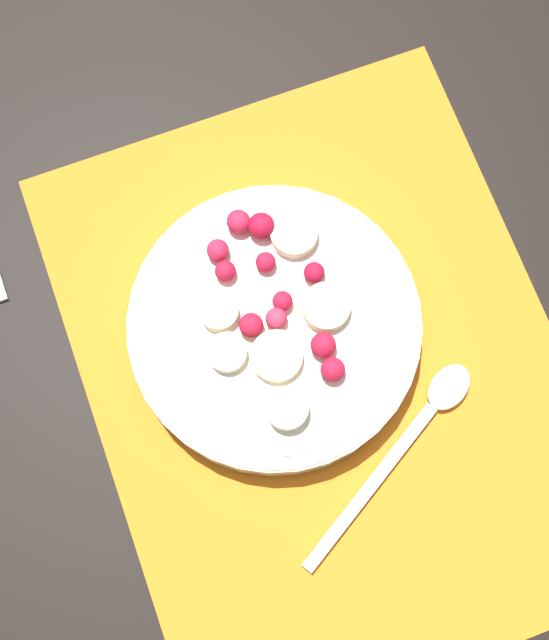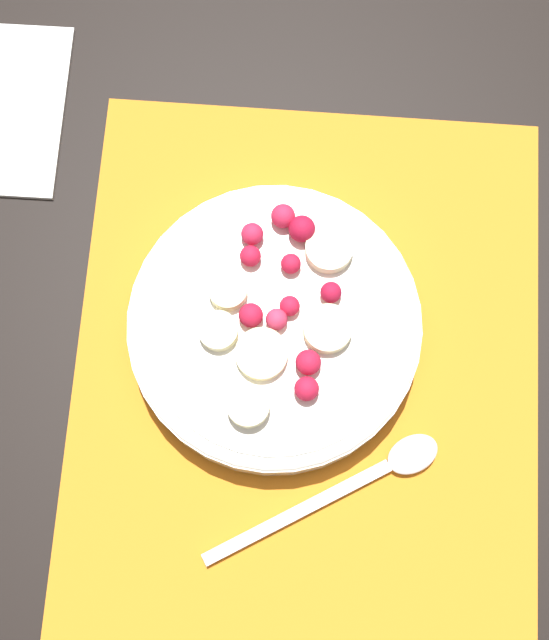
# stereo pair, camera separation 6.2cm
# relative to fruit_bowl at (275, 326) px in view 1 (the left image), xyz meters

# --- Properties ---
(ground_plane) EXTENTS (3.00, 3.00, 0.00)m
(ground_plane) POSITION_rel_fruit_bowl_xyz_m (-0.04, -0.03, -0.03)
(ground_plane) COLOR black
(placemat) EXTENTS (0.45, 0.34, 0.01)m
(placemat) POSITION_rel_fruit_bowl_xyz_m (-0.04, -0.03, -0.02)
(placemat) COLOR orange
(placemat) RESTS_ON ground_plane
(fruit_bowl) EXTENTS (0.21, 0.21, 0.05)m
(fruit_bowl) POSITION_rel_fruit_bowl_xyz_m (0.00, 0.00, 0.00)
(fruit_bowl) COLOR silver
(fruit_bowl) RESTS_ON placemat
(spoon) EXTENTS (0.11, 0.17, 0.01)m
(spoon) POSITION_rel_fruit_bowl_xyz_m (-0.10, -0.07, -0.02)
(spoon) COLOR silver
(spoon) RESTS_ON placemat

